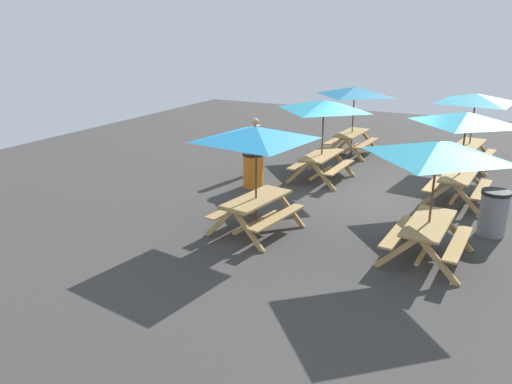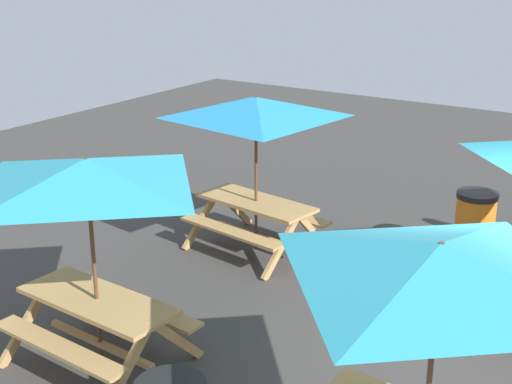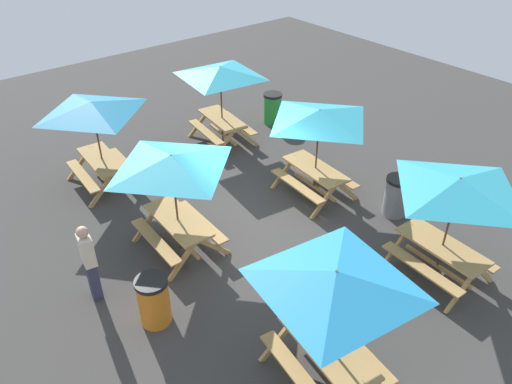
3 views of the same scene
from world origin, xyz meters
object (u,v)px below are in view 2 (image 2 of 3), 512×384
(picnic_table_4, at_px, (438,283))
(trash_bin_orange, at_px, (474,224))
(picnic_table_1, at_px, (256,119))
(picnic_table_3, at_px, (88,188))

(picnic_table_4, xyz_separation_m, trash_bin_orange, (-1.17, 5.15, -1.49))
(picnic_table_1, height_order, picnic_table_4, same)
(picnic_table_3, relative_size, trash_bin_orange, 2.38)
(picnic_table_1, relative_size, picnic_table_4, 1.20)
(trash_bin_orange, bearing_deg, picnic_table_1, -151.35)
(picnic_table_3, bearing_deg, picnic_table_4, 0.78)
(picnic_table_4, bearing_deg, picnic_table_3, -178.01)
(picnic_table_1, xyz_separation_m, picnic_table_3, (0.28, -3.49, 0.00))
(trash_bin_orange, bearing_deg, picnic_table_3, -116.46)
(picnic_table_3, height_order, trash_bin_orange, picnic_table_3)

